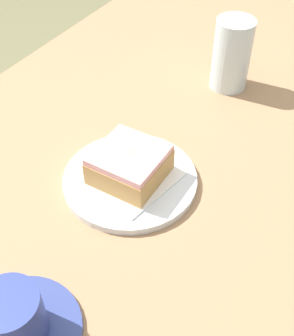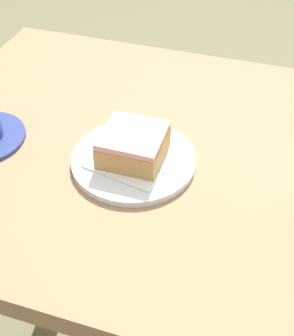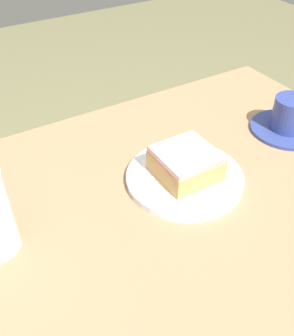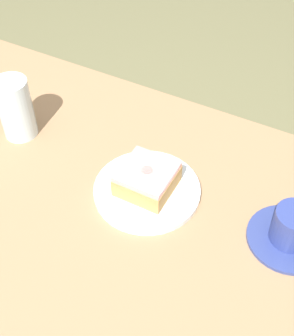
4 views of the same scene
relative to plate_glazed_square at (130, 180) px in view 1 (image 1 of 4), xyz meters
The scene contains 7 objects.
ground_plane 0.74m from the plate_glazed_square, 166.69° to the right, with size 6.00×6.00×0.00m, color #706D4A.
table 0.23m from the plate_glazed_square, 166.69° to the right, with size 1.18×0.66×0.71m.
plate_glazed_square is the anchor object (origin of this frame).
napkin_glazed_square 0.01m from the plate_glazed_square, 90.00° to the left, with size 0.12×0.12×0.00m, color white.
donut_glazed_square 0.03m from the plate_glazed_square, 165.96° to the left, with size 0.10×0.10×0.05m.
water_glass 0.32m from the plate_glazed_square, behind, with size 0.07×0.07×0.13m, color silver.
coffee_cup 0.26m from the plate_glazed_square, ahead, with size 0.14×0.14×0.07m.
Camera 1 is at (0.58, 0.30, 1.19)m, focal length 48.09 mm.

